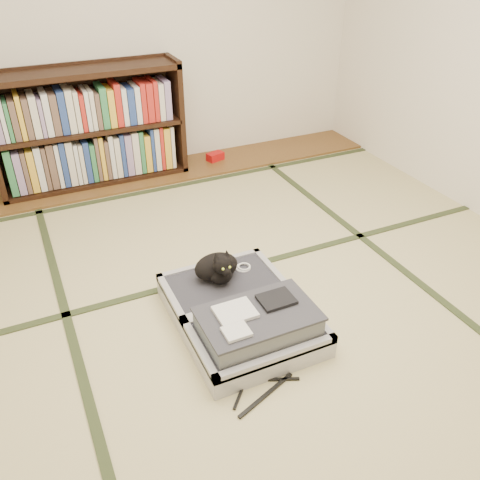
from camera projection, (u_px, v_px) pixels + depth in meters
name	position (u px, v px, depth m)	size (l,w,h in m)	color
floor	(258.00, 309.00, 2.89)	(4.50, 4.50, 0.00)	#C3BC82
wood_strip	(155.00, 173.00, 4.42)	(4.00, 0.50, 0.02)	brown
red_item	(215.00, 156.00, 4.62)	(0.15, 0.09, 0.07)	#B40E0E
room_shell	(264.00, 37.00, 2.11)	(4.50, 4.50, 4.50)	white
tatami_borders	(224.00, 263.00, 3.26)	(4.00, 4.50, 0.01)	#2D381E
bookcase	(90.00, 130.00, 4.07)	(1.50, 0.34, 0.97)	black
suitcase	(243.00, 315.00, 2.70)	(0.66, 0.88, 0.26)	#B1B0B5
cat	(218.00, 267.00, 2.86)	(0.29, 0.30, 0.24)	black
cable_coil	(243.00, 267.00, 3.00)	(0.09, 0.09, 0.02)	white
hanger	(263.00, 390.00, 2.37)	(0.37, 0.23, 0.01)	black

